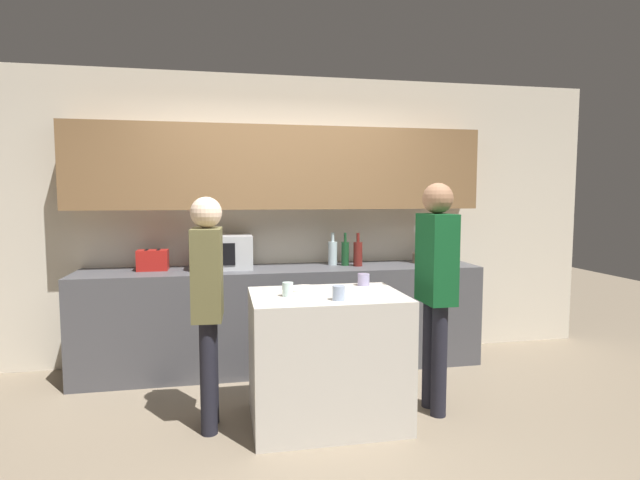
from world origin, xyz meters
TOP-DOWN VIEW (x-y plane):
  - ground_plane at (0.00, 0.00)m, footprint 14.00×14.00m
  - back_wall at (0.00, 1.66)m, footprint 6.40×0.40m
  - back_counter at (0.00, 1.39)m, footprint 3.60×0.62m
  - kitchen_island at (0.16, 0.24)m, footprint 1.04×0.74m
  - microwave at (-0.54, 1.46)m, footprint 0.52×0.39m
  - toaster at (-1.14, 1.46)m, footprint 0.26×0.16m
  - potted_plant at (1.34, 1.46)m, footprint 0.14×0.14m
  - bottle_0 at (0.48, 1.50)m, footprint 0.09×0.09m
  - bottle_1 at (0.59, 1.44)m, footprint 0.07×0.07m
  - bottle_2 at (0.69, 1.38)m, footprint 0.08×0.08m
  - plate_on_island at (0.03, 0.42)m, footprint 0.26×0.26m
  - cup_0 at (0.19, 0.02)m, footprint 0.08×0.08m
  - cup_1 at (-0.12, 0.21)m, footprint 0.07×0.07m
  - cup_2 at (0.49, 0.50)m, footprint 0.09×0.09m
  - person_left at (0.96, 0.24)m, footprint 0.22×0.34m
  - person_center at (-0.64, 0.28)m, footprint 0.21×0.35m

SIDE VIEW (x-z plane):
  - ground_plane at x=0.00m, z-range 0.00..0.00m
  - kitchen_island at x=0.16m, z-range 0.00..0.90m
  - back_counter at x=0.00m, z-range 0.00..0.92m
  - plate_on_island at x=0.03m, z-range 0.90..0.92m
  - person_center at x=-0.64m, z-range 0.14..1.71m
  - cup_2 at x=0.49m, z-range 0.90..0.99m
  - cup_0 at x=0.19m, z-range 0.90..1.00m
  - cup_1 at x=-0.12m, z-range 0.90..1.00m
  - person_left at x=0.96m, z-range 0.16..1.82m
  - toaster at x=-1.14m, z-range 0.92..1.10m
  - bottle_0 at x=0.48m, z-range 0.88..1.19m
  - bottle_1 at x=0.59m, z-range 0.88..1.19m
  - bottle_2 at x=0.69m, z-range 0.88..1.19m
  - microwave at x=-0.54m, z-range 0.92..1.22m
  - potted_plant at x=1.34m, z-range 0.92..1.32m
  - back_wall at x=0.00m, z-range 0.19..2.89m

